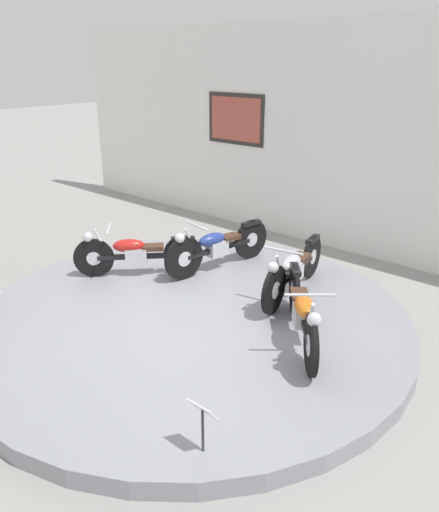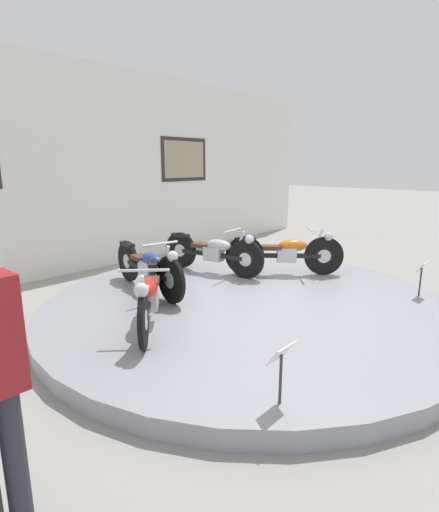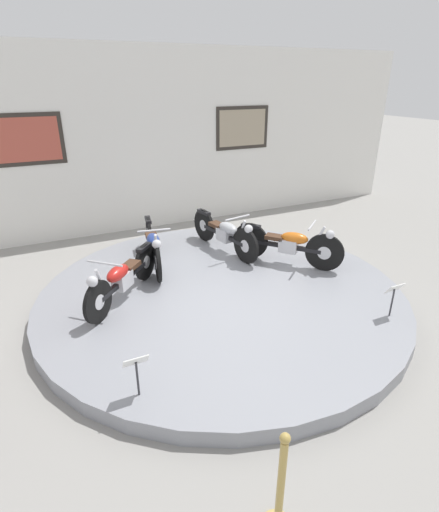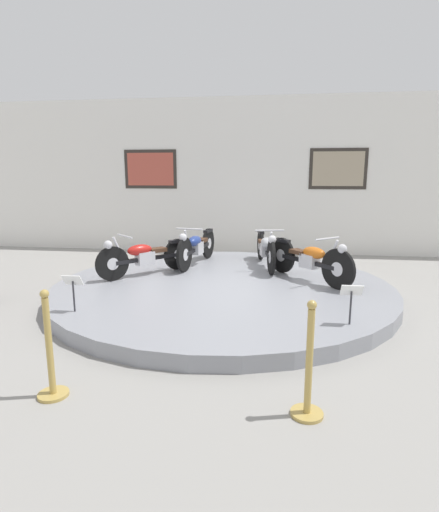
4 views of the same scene
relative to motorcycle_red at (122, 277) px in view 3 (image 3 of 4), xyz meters
name	(u,v)px [view 3 (image 3 of 4)]	position (x,y,z in m)	size (l,w,h in m)	color
ground_plane	(222,300)	(1.48, -0.34, -0.58)	(60.00, 60.00, 0.00)	gray
display_platform	(222,294)	(1.48, -0.34, -0.47)	(5.68, 5.68, 0.21)	gray
back_wall	(145,142)	(1.48, 3.62, 1.40)	(14.00, 0.22, 3.94)	white
motorcycle_red	(122,277)	(0.00, 0.00, 0.00)	(1.38, 1.46, 0.78)	black
motorcycle_blue	(153,244)	(0.77, 0.99, 0.02)	(0.55, 1.99, 0.81)	black
motorcycle_silver	(225,232)	(2.18, 0.99, 0.02)	(0.55, 1.98, 0.80)	black
motorcycle_orange	(289,243)	(2.95, 0.00, 0.02)	(1.34, 1.57, 0.81)	black
info_placard_front_left	(136,367)	(-0.32, -2.06, 0.00)	(0.26, 0.11, 0.51)	#333338
info_placard_front_centre	(394,293)	(3.27, -2.06, 0.00)	(0.26, 0.11, 0.51)	#333338
stanchion_post_left_of_entry	(280,500)	(0.32, -3.75, -0.23)	(0.28, 0.28, 1.02)	tan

